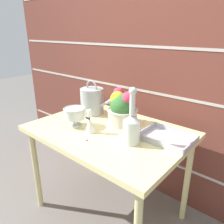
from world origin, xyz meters
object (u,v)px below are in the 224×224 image
figurine_vase (90,123)px  wire_tray (167,138)px  flower_planter (122,108)px  crystal_pedestal_bowl (75,114)px  glass_decanter (132,126)px  watering_can (92,101)px

figurine_vase → wire_tray: 0.52m
figurine_vase → wire_tray: (0.45, 0.24, -0.06)m
flower_planter → crystal_pedestal_bowl: bearing=-133.2°
flower_planter → glass_decanter: 0.30m
watering_can → crystal_pedestal_bowl: (0.09, -0.27, -0.02)m
crystal_pedestal_bowl → flower_planter: (0.24, 0.25, 0.03)m
crystal_pedestal_bowl → figurine_vase: (0.16, -0.00, -0.02)m
glass_decanter → figurine_vase: glass_decanter is taller
figurine_vase → glass_decanter: bearing=10.8°
watering_can → crystal_pedestal_bowl: bearing=-71.5°
watering_can → wire_tray: watering_can is taller
glass_decanter → crystal_pedestal_bowl: bearing=-173.5°
flower_planter → figurine_vase: size_ratio=1.57×
watering_can → flower_planter: bearing=-2.6°
watering_can → wire_tray: size_ratio=1.03×
flower_planter → figurine_vase: (-0.08, -0.26, -0.05)m
glass_decanter → wire_tray: glass_decanter is taller
crystal_pedestal_bowl → watering_can: bearing=108.5°
crystal_pedestal_bowl → figurine_vase: bearing=-1.7°
figurine_vase → watering_can: bearing=132.6°
figurine_vase → crystal_pedestal_bowl: bearing=178.3°
glass_decanter → figurine_vase: 0.31m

